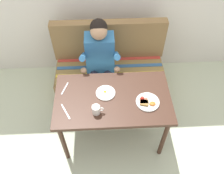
{
  "coord_description": "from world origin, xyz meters",
  "views": [
    {
      "loc": [
        -0.08,
        -1.47,
        2.64
      ],
      "look_at": [
        0.0,
        0.15,
        0.72
      ],
      "focal_mm": 37.65,
      "sensor_mm": 36.0,
      "label": 1
    }
  ],
  "objects_px": {
    "knife": "(66,112)",
    "table": "(113,102)",
    "couch": "(110,71)",
    "plate_eggs": "(106,93)",
    "fork": "(65,88)",
    "coffee_mug": "(96,110)",
    "person": "(100,58)",
    "plate_breakfast": "(147,102)"
  },
  "relations": [
    {
      "from": "knife",
      "to": "table",
      "type": "bearing_deg",
      "value": -9.86
    },
    {
      "from": "table",
      "to": "knife",
      "type": "bearing_deg",
      "value": -162.12
    },
    {
      "from": "couch",
      "to": "plate_eggs",
      "type": "height_order",
      "value": "couch"
    },
    {
      "from": "fork",
      "to": "knife",
      "type": "height_order",
      "value": "same"
    },
    {
      "from": "couch",
      "to": "coffee_mug",
      "type": "distance_m",
      "value": 1.06
    },
    {
      "from": "table",
      "to": "person",
      "type": "xyz_separation_m",
      "value": [
        -0.12,
        0.59,
        0.09
      ]
    },
    {
      "from": "table",
      "to": "plate_eggs",
      "type": "distance_m",
      "value": 0.13
    },
    {
      "from": "plate_breakfast",
      "to": "plate_eggs",
      "type": "height_order",
      "value": "plate_breakfast"
    },
    {
      "from": "couch",
      "to": "plate_breakfast",
      "type": "relative_size",
      "value": 6.06
    },
    {
      "from": "couch",
      "to": "coffee_mug",
      "type": "relative_size",
      "value": 12.2
    },
    {
      "from": "couch",
      "to": "plate_breakfast",
      "type": "xyz_separation_m",
      "value": [
        0.34,
        -0.85,
        0.41
      ]
    },
    {
      "from": "plate_eggs",
      "to": "person",
      "type": "bearing_deg",
      "value": 95.17
    },
    {
      "from": "plate_breakfast",
      "to": "knife",
      "type": "distance_m",
      "value": 0.81
    },
    {
      "from": "person",
      "to": "table",
      "type": "bearing_deg",
      "value": -78.5
    },
    {
      "from": "table",
      "to": "person",
      "type": "height_order",
      "value": "person"
    },
    {
      "from": "plate_eggs",
      "to": "fork",
      "type": "bearing_deg",
      "value": 168.62
    },
    {
      "from": "plate_eggs",
      "to": "coffee_mug",
      "type": "relative_size",
      "value": 1.72
    },
    {
      "from": "couch",
      "to": "knife",
      "type": "xyz_separation_m",
      "value": [
        -0.47,
        -0.92,
        0.4
      ]
    },
    {
      "from": "plate_breakfast",
      "to": "knife",
      "type": "bearing_deg",
      "value": -175.14
    },
    {
      "from": "couch",
      "to": "knife",
      "type": "height_order",
      "value": "couch"
    },
    {
      "from": "coffee_mug",
      "to": "knife",
      "type": "bearing_deg",
      "value": 175.16
    },
    {
      "from": "plate_breakfast",
      "to": "plate_eggs",
      "type": "xyz_separation_m",
      "value": [
        -0.41,
        0.14,
        -0.0
      ]
    },
    {
      "from": "couch",
      "to": "person",
      "type": "distance_m",
      "value": 0.46
    },
    {
      "from": "couch",
      "to": "plate_eggs",
      "type": "relative_size",
      "value": 7.09
    },
    {
      "from": "person",
      "to": "plate_eggs",
      "type": "relative_size",
      "value": 5.97
    },
    {
      "from": "person",
      "to": "couch",
      "type": "bearing_deg",
      "value": 55.54
    },
    {
      "from": "plate_eggs",
      "to": "fork",
      "type": "distance_m",
      "value": 0.44
    },
    {
      "from": "couch",
      "to": "fork",
      "type": "relative_size",
      "value": 8.47
    },
    {
      "from": "couch",
      "to": "fork",
      "type": "xyz_separation_m",
      "value": [
        -0.5,
        -0.62,
        0.4
      ]
    },
    {
      "from": "coffee_mug",
      "to": "knife",
      "type": "height_order",
      "value": "coffee_mug"
    },
    {
      "from": "coffee_mug",
      "to": "fork",
      "type": "relative_size",
      "value": 0.69
    },
    {
      "from": "plate_breakfast",
      "to": "knife",
      "type": "height_order",
      "value": "plate_breakfast"
    },
    {
      "from": "table",
      "to": "couch",
      "type": "xyz_separation_m",
      "value": [
        0.0,
        0.76,
        -0.32
      ]
    },
    {
      "from": "fork",
      "to": "plate_breakfast",
      "type": "bearing_deg",
      "value": 4.39
    },
    {
      "from": "person",
      "to": "coffee_mug",
      "type": "relative_size",
      "value": 10.27
    },
    {
      "from": "table",
      "to": "plate_eggs",
      "type": "relative_size",
      "value": 5.91
    },
    {
      "from": "plate_breakfast",
      "to": "knife",
      "type": "relative_size",
      "value": 1.19
    },
    {
      "from": "table",
      "to": "fork",
      "type": "xyz_separation_m",
      "value": [
        -0.5,
        0.14,
        0.08
      ]
    },
    {
      "from": "plate_breakfast",
      "to": "coffee_mug",
      "type": "distance_m",
      "value": 0.52
    },
    {
      "from": "couch",
      "to": "plate_breakfast",
      "type": "distance_m",
      "value": 1.0
    },
    {
      "from": "couch",
      "to": "coffee_mug",
      "type": "height_order",
      "value": "couch"
    },
    {
      "from": "plate_eggs",
      "to": "coffee_mug",
      "type": "bearing_deg",
      "value": -112.06
    }
  ]
}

